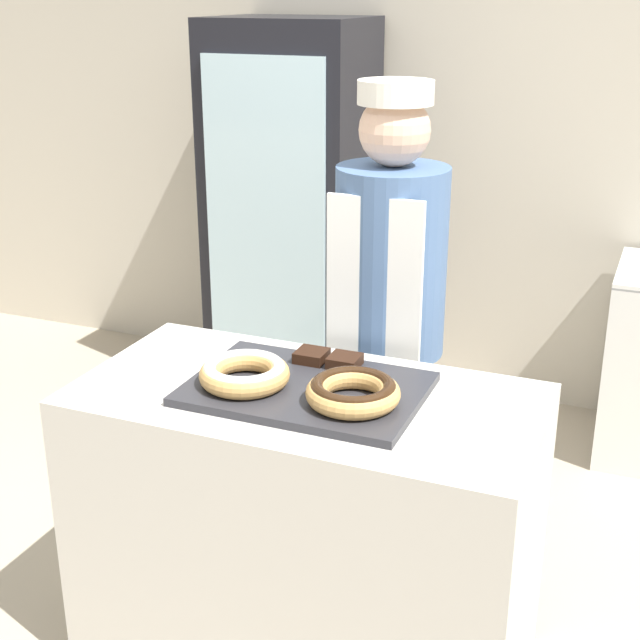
% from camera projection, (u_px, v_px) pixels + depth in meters
% --- Properties ---
extents(wall_back, '(8.00, 0.06, 2.70)m').
position_uv_depth(wall_back, '(485.00, 123.00, 4.14)').
color(wall_back, beige).
rests_on(wall_back, ground_plane).
extents(display_counter, '(1.29, 0.66, 0.89)m').
position_uv_depth(display_counter, '(307.00, 531.00, 2.61)').
color(display_counter, beige).
rests_on(display_counter, ground_plane).
extents(serving_tray, '(0.64, 0.45, 0.02)m').
position_uv_depth(serving_tray, '(306.00, 389.00, 2.45)').
color(serving_tray, '#2D2D33').
rests_on(serving_tray, display_counter).
extents(donut_light_glaze, '(0.25, 0.25, 0.06)m').
position_uv_depth(donut_light_glaze, '(244.00, 372.00, 2.44)').
color(donut_light_glaze, tan).
rests_on(donut_light_glaze, serving_tray).
extents(donut_chocolate_glaze, '(0.25, 0.25, 0.06)m').
position_uv_depth(donut_chocolate_glaze, '(353.00, 391.00, 2.32)').
color(donut_chocolate_glaze, tan).
rests_on(donut_chocolate_glaze, serving_tray).
extents(brownie_back_left, '(0.09, 0.09, 0.03)m').
position_uv_depth(brownie_back_left, '(312.00, 356.00, 2.60)').
color(brownie_back_left, black).
rests_on(brownie_back_left, serving_tray).
extents(brownie_back_right, '(0.09, 0.09, 0.03)m').
position_uv_depth(brownie_back_right, '(345.00, 361.00, 2.56)').
color(brownie_back_right, black).
rests_on(brownie_back_right, serving_tray).
extents(baker_person, '(0.36, 0.36, 1.68)m').
position_uv_depth(baker_person, '(388.00, 328.00, 2.92)').
color(baker_person, '#4C4C51').
rests_on(baker_person, ground_plane).
extents(beverage_fridge, '(0.71, 0.59, 1.82)m').
position_uv_depth(beverage_fridge, '(291.00, 216.00, 4.28)').
color(beverage_fridge, black).
rests_on(beverage_fridge, ground_plane).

